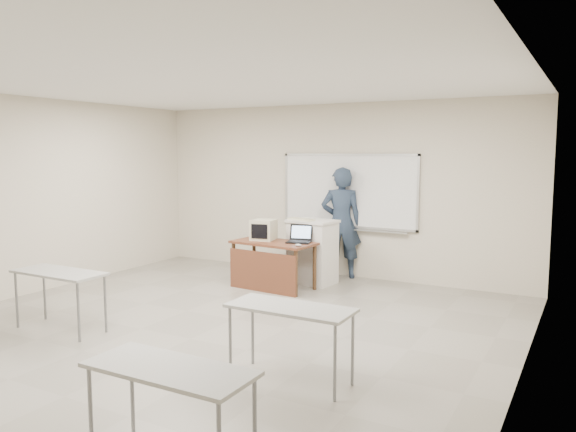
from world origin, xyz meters
The scene contains 10 objects.
floor centered at (0.00, 0.00, -0.01)m, with size 7.00×8.00×0.01m, color gray.
whiteboard centered at (0.30, 3.97, 1.48)m, with size 2.48×0.10×1.31m.
student_desks centered at (0.00, -1.35, 0.67)m, with size 4.40×2.20×0.73m.
instructor_desk centered at (-0.40, 2.49, 0.53)m, with size 1.32×0.66×0.75m.
podium centered at (-0.01, 3.20, 0.53)m, with size 0.75×0.55×1.06m.
crt_monitor centered at (-0.65, 2.70, 0.91)m, with size 0.36×0.41×0.34m.
laptop centered at (0.00, 2.76, 0.81)m, with size 0.37×0.34×0.27m.
mouse centered at (0.15, 2.40, 0.77)m, with size 0.10×0.07×0.04m, color #AEB1B5.
keyboard centered at (-0.16, 3.08, 1.07)m, with size 0.48×0.16×0.03m, color beige.
presenter centered at (0.23, 3.83, 0.96)m, with size 0.70×0.46×1.91m, color black.
Camera 1 is at (4.06, -5.00, 2.17)m, focal length 35.00 mm.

